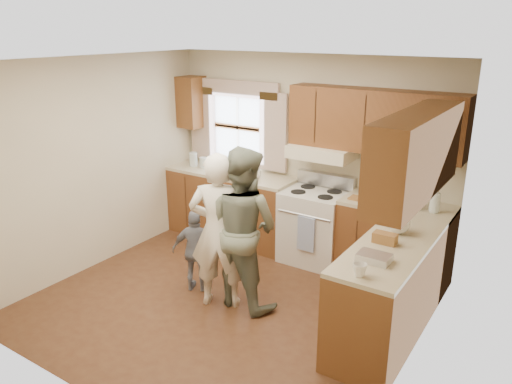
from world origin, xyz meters
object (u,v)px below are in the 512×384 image
Objects in this scene: woman_right at (243,228)px; child at (196,251)px; woman_left at (219,231)px; stove at (315,225)px.

woman_right reaches higher than child.
woman_right is (0.19, 0.15, 0.03)m from woman_left.
stove is 1.58m from child.
woman_left is 1.76× the size of child.
stove is at bearing -130.35° from woman_left.
woman_left is at bearing 142.86° from child.
woman_left reaches higher than stove.
stove is at bearing -142.33° from child.
woman_right reaches higher than woman_left.
stove is 0.65× the size of woman_left.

